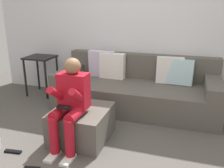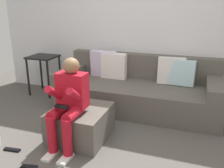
# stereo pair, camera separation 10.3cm
# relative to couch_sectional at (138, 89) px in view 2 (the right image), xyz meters

# --- Properties ---
(ground_plane) EXTENTS (6.67, 6.67, 0.00)m
(ground_plane) POSITION_rel_couch_sectional_xyz_m (-0.16, -1.53, -0.30)
(ground_plane) COLOR #544F49
(wall_back) EXTENTS (5.13, 0.10, 2.78)m
(wall_back) POSITION_rel_couch_sectional_xyz_m (-0.16, 0.47, 1.09)
(wall_back) COLOR silver
(wall_back) RESTS_ON ground_plane
(couch_sectional) EXTENTS (2.45, 0.98, 0.84)m
(couch_sectional) POSITION_rel_couch_sectional_xyz_m (0.00, 0.00, 0.00)
(couch_sectional) COLOR #59544C
(couch_sectional) RESTS_ON ground_plane
(ottoman) EXTENTS (0.64, 0.69, 0.38)m
(ottoman) POSITION_rel_couch_sectional_xyz_m (-0.43, -1.15, -0.11)
(ottoman) COLOR #59544C
(ottoman) RESTS_ON ground_plane
(person_seated) EXTENTS (0.34, 0.60, 1.02)m
(person_seated) POSITION_rel_couch_sectional_xyz_m (-0.47, -1.34, 0.26)
(person_seated) COLOR red
(person_seated) RESTS_ON ground_plane
(side_table) EXTENTS (0.48, 0.45, 0.70)m
(side_table) POSITION_rel_couch_sectional_xyz_m (-1.76, 0.08, 0.26)
(side_table) COLOR black
(side_table) RESTS_ON ground_plane
(remote_near_ottoman) EXTENTS (0.17, 0.08, 0.02)m
(remote_near_ottoman) POSITION_rel_couch_sectional_xyz_m (-0.66, -1.87, -0.29)
(remote_near_ottoman) COLOR black
(remote_near_ottoman) RESTS_ON ground_plane
(remote_by_storage_bin) EXTENTS (0.20, 0.07, 0.02)m
(remote_by_storage_bin) POSITION_rel_couch_sectional_xyz_m (-1.03, -1.67, -0.29)
(remote_by_storage_bin) COLOR black
(remote_by_storage_bin) RESTS_ON ground_plane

